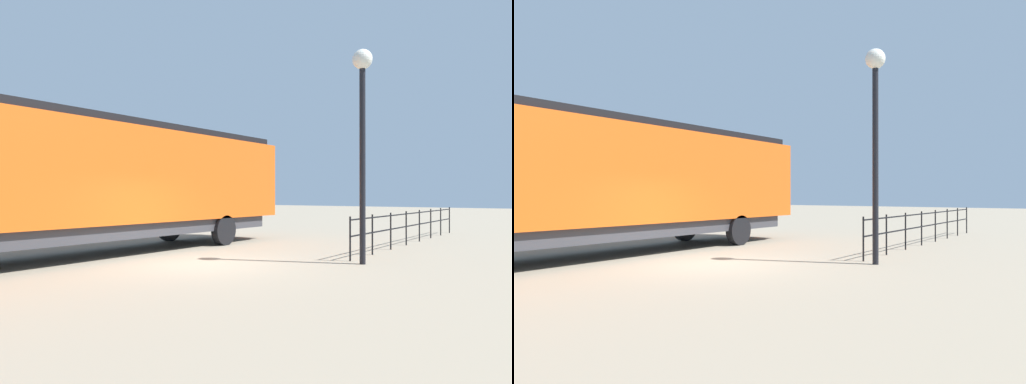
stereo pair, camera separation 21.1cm
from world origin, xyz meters
The scene contains 4 objects.
ground_plane centered at (0.00, 0.00, 0.00)m, with size 120.00×120.00×0.00m, color gray.
locomotive centered at (-3.91, -1.20, 2.34)m, with size 3.11×18.25×4.18m.
lamp_post centered at (3.55, 2.47, 4.19)m, with size 0.54×0.54×5.78m.
platform_fence centered at (3.04, 8.72, 0.80)m, with size 0.05×11.86×1.25m.
Camera 1 is at (8.46, -9.62, 1.88)m, focal length 33.31 mm.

